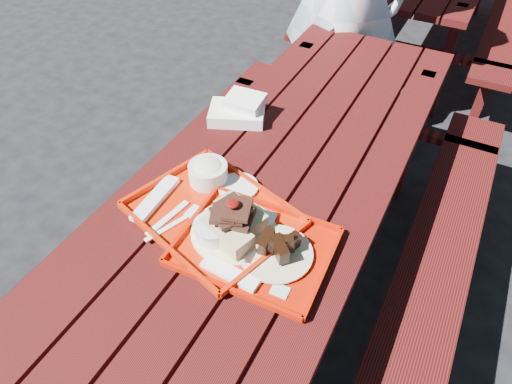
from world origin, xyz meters
The scene contains 5 objects.
ground centered at (0.00, 0.00, 0.00)m, with size 60.00×60.00×0.00m, color black.
picnic_table_near centered at (0.00, 0.00, 0.56)m, with size 1.41×2.40×0.75m.
near_tray centered at (-0.09, -0.23, 0.79)m, with size 0.57×0.50×0.15m.
far_tray centered at (0.07, -0.31, 0.77)m, with size 0.45×0.36×0.07m.
white_cloth centered at (-0.29, 0.26, 0.79)m, with size 0.26×0.22×0.09m.
Camera 1 is at (0.47, -1.04, 1.79)m, focal length 32.00 mm.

